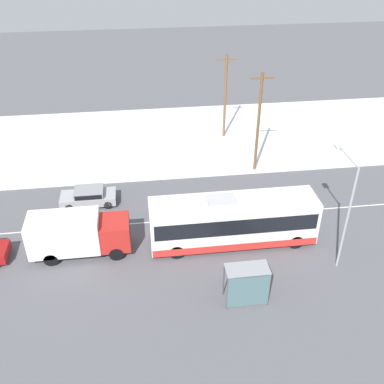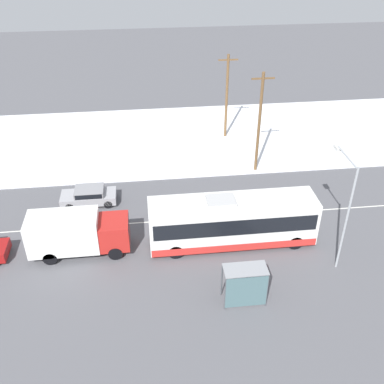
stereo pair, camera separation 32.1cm
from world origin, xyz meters
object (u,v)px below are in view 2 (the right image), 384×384
Objects in this scene: city_bus at (232,221)px; box_truck at (76,232)px; sedan_car at (89,195)px; pedestrian_at_stop at (250,270)px; utility_pole_snowlot at (227,96)px; streetlamp at (345,200)px; bus_shelter at (246,282)px; utility_pole_roadside at (259,122)px.

city_bus is 10.09m from box_truck.
pedestrian_at_stop reaches higher than sedan_car.
sedan_car is at bearing -140.36° from utility_pole_snowlot.
city_bus is at bearing 157.68° from streetlamp.
box_truck is at bearing 149.46° from bus_shelter.
streetlamp is 11.98m from utility_pole_roadside.
box_truck reaches higher than sedan_car.
box_truck is (-10.09, 0.22, -0.16)m from city_bus.
sedan_car is 2.27× the size of pedestrian_at_stop.
bus_shelter is 7.70m from streetlamp.
streetlamp is at bearing -79.34° from utility_pole_roadside.
utility_pole_roadside reaches higher than box_truck.
city_bus reaches higher than pedestrian_at_stop.
utility_pole_snowlot is at bearing -140.36° from sedan_car.
utility_pole_snowlot is at bearing 101.46° from utility_pole_roadside.
utility_pole_roadside is at bearing -166.14° from sedan_car.
utility_pole_snowlot is (-1.38, 6.83, -0.26)m from utility_pole_roadside.
box_truck is at bearing 178.74° from city_bus.
sedan_car is 14.61m from utility_pole_roadside.
sedan_car is 0.51× the size of utility_pole_snowlot.
box_truck is at bearing -128.44° from utility_pole_snowlot.
box_truck is 0.74× the size of utility_pole_roadside.
box_truck is 16.71m from streetlamp.
sedan_car is at bearing -166.14° from utility_pole_roadside.
streetlamp is at bearing 14.98° from pedestrian_at_stop.
streetlamp is 0.89× the size of utility_pole_snowlot.
bus_shelter is 0.28× the size of utility_pole_roadside.
utility_pole_roadside is 1.06× the size of utility_pole_snowlot.
utility_pole_roadside is at bearing -78.54° from utility_pole_snowlot.
utility_pole_roadside is 6.97m from utility_pole_snowlot.
box_truck is 11.34m from bus_shelter.
box_truck is 0.79× the size of utility_pole_snowlot.
utility_pole_snowlot is (-3.60, 18.60, -0.40)m from streetlamp.
utility_pole_roadside is at bearing 32.90° from box_truck.
utility_pole_snowlot reaches higher than streetlamp.
pedestrian_at_stop is (10.12, -9.95, 0.39)m from sedan_car.
sedan_car is 14.19m from pedestrian_at_stop.
box_truck reaches higher than pedestrian_at_stop.
streetlamp is (6.11, -2.51, 2.90)m from city_bus.
streetlamp reaches higher than box_truck.
city_bus is 1.27× the size of utility_pole_roadside.
utility_pole_snowlot is (2.51, 16.09, 2.49)m from city_bus.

